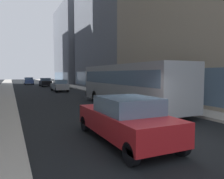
% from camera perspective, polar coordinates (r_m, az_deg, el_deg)
% --- Properties ---
extents(ground_plane, '(120.00, 120.00, 0.00)m').
position_cam_1_polar(ground_plane, '(42.32, -18.21, 0.63)').
color(ground_plane, black).
extents(sidewalk_left, '(2.40, 110.00, 0.15)m').
position_cam_1_polar(sidewalk_left, '(42.04, -25.95, 0.50)').
color(sidewalk_left, '#ADA89E').
rests_on(sidewalk_left, ground).
extents(sidewalk_right, '(2.40, 110.00, 0.15)m').
position_cam_1_polar(sidewalk_right, '(43.34, -10.71, 0.94)').
color(sidewalk_right, '#ADA89E').
rests_on(sidewalk_right, ground).
extents(building_right_mid, '(9.16, 21.06, 19.00)m').
position_cam_1_polar(building_right_mid, '(38.70, 1.31, 14.64)').
color(building_right_mid, slate).
rests_on(building_right_mid, ground).
extents(building_right_far, '(10.96, 17.09, 18.91)m').
position_cam_1_polar(building_right_far, '(57.78, -7.96, 11.07)').
color(building_right_far, slate).
rests_on(building_right_far, ground).
extents(transit_bus, '(2.78, 11.53, 3.05)m').
position_cam_1_polar(transit_bus, '(15.89, 4.04, 1.77)').
color(transit_bus, '#999EA3').
rests_on(transit_bus, ground).
extents(car_black_suv, '(1.83, 4.47, 1.62)m').
position_cam_1_polar(car_black_suv, '(44.04, -16.93, 1.86)').
color(car_black_suv, black).
rests_on(car_black_suv, ground).
extents(car_blue_hatchback, '(1.88, 4.70, 1.62)m').
position_cam_1_polar(car_blue_hatchback, '(52.56, -20.86, 2.11)').
color(car_blue_hatchback, '#4C6BB7').
rests_on(car_blue_hatchback, ground).
extents(car_silver_sedan, '(1.70, 4.25, 1.62)m').
position_cam_1_polar(car_silver_sedan, '(30.89, -13.49, 1.03)').
color(car_silver_sedan, '#B7BABF').
rests_on(car_silver_sedan, ground).
extents(car_red_coupe, '(1.92, 4.74, 1.62)m').
position_cam_1_polar(car_red_coupe, '(7.90, 3.48, -7.59)').
color(car_red_coupe, red).
rests_on(car_red_coupe, ground).
extents(dalmatian_dog, '(0.22, 0.96, 0.72)m').
position_cam_1_polar(dalmatian_dog, '(12.00, 3.31, -5.07)').
color(dalmatian_dog, white).
rests_on(dalmatian_dog, ground).
extents(pedestrian_with_handbag, '(0.45, 0.34, 1.69)m').
position_cam_1_polar(pedestrian_with_handbag, '(17.28, 13.80, -0.69)').
color(pedestrian_with_handbag, '#1E1E2D').
rests_on(pedestrian_with_handbag, sidewalk_right).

